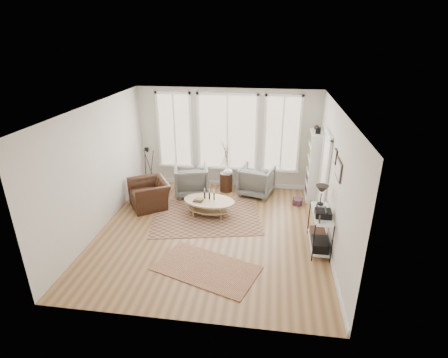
# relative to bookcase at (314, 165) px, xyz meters

# --- Properties ---
(room) EXTENTS (5.50, 5.54, 2.90)m
(room) POSITION_rel_bookcase_xyz_m (-2.42, -2.20, 0.47)
(room) COLOR #9E7247
(room) RESTS_ON ground
(bay_window) EXTENTS (4.14, 0.12, 2.24)m
(bay_window) POSITION_rel_bookcase_xyz_m (-2.44, 0.49, 0.65)
(bay_window) COLOR tan
(bay_window) RESTS_ON ground
(door) EXTENTS (0.09, 1.06, 2.22)m
(door) POSITION_rel_bookcase_xyz_m (0.13, -1.08, 0.17)
(door) COLOR silver
(door) RESTS_ON ground
(bookcase) EXTENTS (0.31, 0.85, 2.06)m
(bookcase) POSITION_rel_bookcase_xyz_m (0.00, 0.00, 0.00)
(bookcase) COLOR white
(bookcase) RESTS_ON ground
(low_shelf) EXTENTS (0.38, 1.08, 1.30)m
(low_shelf) POSITION_rel_bookcase_xyz_m (-0.06, -2.52, -0.44)
(low_shelf) COLOR white
(low_shelf) RESTS_ON ground
(wall_art) EXTENTS (0.04, 0.88, 0.44)m
(wall_art) POSITION_rel_bookcase_xyz_m (0.14, -2.49, 0.92)
(wall_art) COLOR black
(wall_art) RESTS_ON ground
(rug_main) EXTENTS (3.01, 2.49, 0.01)m
(rug_main) POSITION_rel_bookcase_xyz_m (-2.71, -1.52, -0.95)
(rug_main) COLOR brown
(rug_main) RESTS_ON ground
(rug_runner) EXTENTS (2.23, 1.69, 0.01)m
(rug_runner) POSITION_rel_bookcase_xyz_m (-2.31, -3.60, -0.94)
(rug_runner) COLOR maroon
(rug_runner) RESTS_ON ground
(coffee_table) EXTENTS (1.39, 0.98, 0.60)m
(coffee_table) POSITION_rel_bookcase_xyz_m (-2.65, -1.41, -0.63)
(coffee_table) COLOR tan
(coffee_table) RESTS_ON ground
(armchair_left) EXTENTS (1.13, 1.15, 0.86)m
(armchair_left) POSITION_rel_bookcase_xyz_m (-3.37, -0.24, -0.53)
(armchair_left) COLOR slate
(armchair_left) RESTS_ON ground
(armchair_right) EXTENTS (1.09, 1.11, 0.83)m
(armchair_right) POSITION_rel_bookcase_xyz_m (-1.53, 0.00, -0.54)
(armchair_right) COLOR slate
(armchair_right) RESTS_ON ground
(side_table) EXTENTS (0.37, 0.37, 1.56)m
(side_table) POSITION_rel_bookcase_xyz_m (-2.41, 0.11, -0.20)
(side_table) COLOR #361F14
(side_table) RESTS_ON ground
(vase) EXTENTS (0.28, 0.28, 0.25)m
(vase) POSITION_rel_bookcase_xyz_m (-2.34, -0.03, -0.27)
(vase) COLOR silver
(vase) RESTS_ON side_table
(accent_chair) EXTENTS (1.41, 1.37, 0.70)m
(accent_chair) POSITION_rel_bookcase_xyz_m (-4.30, -1.12, -0.61)
(accent_chair) COLOR #361F14
(accent_chair) RESTS_ON ground
(tripod_camera) EXTENTS (0.44, 0.44, 1.25)m
(tripod_camera) POSITION_rel_bookcase_xyz_m (-4.69, -0.01, -0.38)
(tripod_camera) COLOR black
(tripod_camera) RESTS_ON ground
(book_stack_near) EXTENTS (0.28, 0.32, 0.17)m
(book_stack_near) POSITION_rel_bookcase_xyz_m (-0.39, -0.52, -0.87)
(book_stack_near) COLOR maroon
(book_stack_near) RESTS_ON ground
(book_stack_far) EXTENTS (0.24, 0.29, 0.17)m
(book_stack_far) POSITION_rel_bookcase_xyz_m (-0.39, -0.50, -0.87)
(book_stack_far) COLOR maroon
(book_stack_far) RESTS_ON ground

